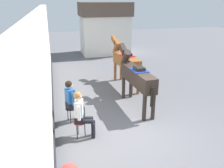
{
  "coord_description": "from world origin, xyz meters",
  "views": [
    {
      "loc": [
        -2.2,
        -5.99,
        3.74
      ],
      "look_at": [
        -0.4,
        1.2,
        1.05
      ],
      "focal_mm": 37.98,
      "sensor_mm": 36.0,
      "label": 1
    }
  ],
  "objects": [
    {
      "name": "distant_cottage",
      "position": [
        1.4,
        10.53,
        1.8
      ],
      "size": [
        3.4,
        2.6,
        3.5
      ],
      "color": "silver",
      "rests_on": "ground_plane"
    },
    {
      "name": "ground_plane",
      "position": [
        0.0,
        3.0,
        0.0
      ],
      "size": [
        40.0,
        40.0,
        0.0
      ],
      "primitive_type": "plane",
      "color": "#56565B"
    },
    {
      "name": "saddled_horse_far",
      "position": [
        0.81,
        3.68,
        1.16
      ],
      "size": [
        0.63,
        3.0,
        2.06
      ],
      "color": "brown",
      "rests_on": "ground_plane"
    },
    {
      "name": "seated_visitor_near",
      "position": [
        -1.59,
        -0.08,
        0.78
      ],
      "size": [
        0.61,
        0.48,
        1.39
      ],
      "color": "red",
      "rests_on": "ground_plane"
    },
    {
      "name": "saddled_horse_near",
      "position": [
        0.55,
        1.49,
        1.16
      ],
      "size": [
        0.57,
        3.0,
        2.06
      ],
      "color": "#2D231E",
      "rests_on": "ground_plane"
    },
    {
      "name": "seated_visitor_far",
      "position": [
        -1.76,
        0.91,
        0.78
      ],
      "size": [
        0.61,
        0.48,
        1.39
      ],
      "color": "black",
      "rests_on": "ground_plane"
    },
    {
      "name": "pub_facade_wall",
      "position": [
        -2.55,
        1.5,
        1.54
      ],
      "size": [
        0.34,
        14.0,
        3.4
      ],
      "color": "beige",
      "rests_on": "ground_plane"
    }
  ]
}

